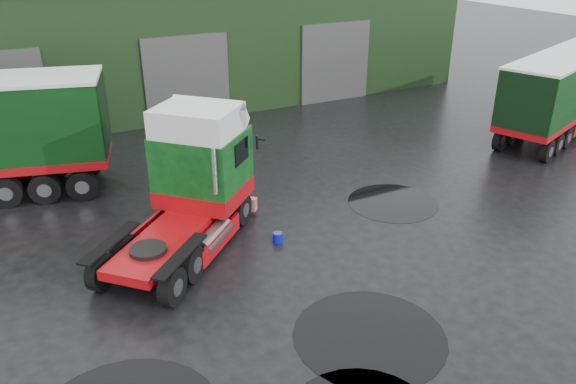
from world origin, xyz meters
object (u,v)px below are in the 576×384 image
Objects in this scene: lorry_right at (568,91)px; wash_bucket at (278,237)px; hero_tractor at (174,191)px; warehouse at (149,34)px.

lorry_right is 45.77× the size of wash_bucket.
lorry_right reaches higher than wash_bucket.
hero_tractor reaches higher than wash_bucket.
warehouse is at bearing 85.43° from wash_bucket.
hero_tractor is at bearing 164.85° from wash_bucket.
warehouse is 2.38× the size of lorry_right.
warehouse is at bearing -155.69° from lorry_right.
warehouse is 17.83m from hero_tractor.
hero_tractor reaches higher than lorry_right.
wash_bucket is (-1.44, -18.03, -3.02)m from warehouse.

